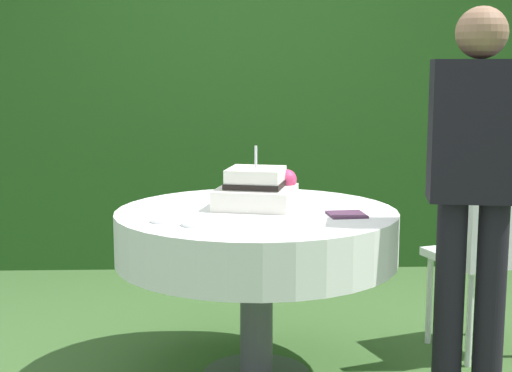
% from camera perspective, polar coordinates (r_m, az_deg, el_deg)
% --- Properties ---
extents(foliage_hedge, '(6.02, 0.52, 2.82)m').
position_cam_1_polar(foliage_hedge, '(5.26, -0.79, 9.44)').
color(foliage_hedge, '#28561E').
rests_on(foliage_hedge, ground_plane).
extents(cake_table, '(1.22, 1.22, 0.76)m').
position_cam_1_polar(cake_table, '(3.24, 0.04, -3.93)').
color(cake_table, '#4C4C51').
rests_on(cake_table, ground_plane).
extents(wedding_cake, '(0.40, 0.40, 0.27)m').
position_cam_1_polar(wedding_cake, '(3.28, 0.09, -0.27)').
color(wedding_cake, white).
rests_on(wedding_cake, cake_table).
extents(serving_plate_near, '(0.12, 0.12, 0.01)m').
position_cam_1_polar(serving_plate_near, '(2.92, -4.54, -2.90)').
color(serving_plate_near, white).
rests_on(serving_plate_near, cake_table).
extents(serving_plate_far, '(0.13, 0.13, 0.01)m').
position_cam_1_polar(serving_plate_far, '(3.35, 5.59, -1.36)').
color(serving_plate_far, white).
rests_on(serving_plate_far, cake_table).
extents(serving_plate_left, '(0.10, 0.10, 0.01)m').
position_cam_1_polar(serving_plate_left, '(2.99, -7.08, -2.63)').
color(serving_plate_left, white).
rests_on(serving_plate_left, cake_table).
extents(serving_plate_right, '(0.13, 0.13, 0.01)m').
position_cam_1_polar(serving_plate_right, '(3.63, -1.95, -0.53)').
color(serving_plate_right, white).
rests_on(serving_plate_right, cake_table).
extents(napkin_stack, '(0.16, 0.16, 0.01)m').
position_cam_1_polar(napkin_stack, '(3.12, 6.93, -2.17)').
color(napkin_stack, '#4C2D47').
rests_on(napkin_stack, cake_table).
extents(garden_chair, '(0.51, 0.51, 0.89)m').
position_cam_1_polar(garden_chair, '(3.69, 17.44, -4.39)').
color(garden_chair, white).
rests_on(garden_chair, ground_plane).
extents(standing_person, '(0.39, 0.26, 1.60)m').
position_cam_1_polar(standing_person, '(3.04, 16.39, 0.37)').
color(standing_person, black).
rests_on(standing_person, ground_plane).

